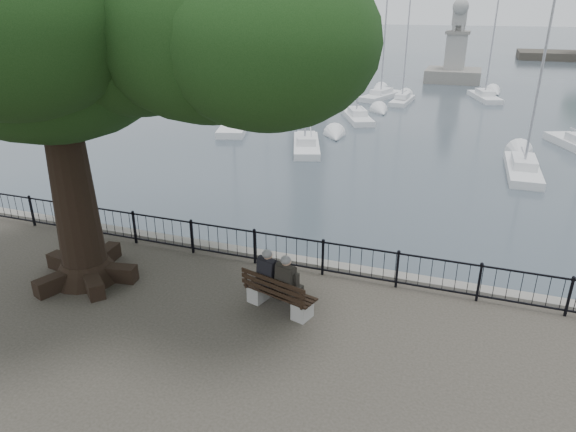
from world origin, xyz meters
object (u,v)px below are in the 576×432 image
at_px(person_right, 289,285).
at_px(lion_monument, 455,62).
at_px(tree, 82,12).
at_px(person_left, 271,279).
at_px(bench, 278,297).

relative_size(person_right, lion_monument, 0.18).
bearing_deg(tree, lion_monument, 83.10).
relative_size(person_left, lion_monument, 0.18).
height_order(tree, lion_monument, tree).
bearing_deg(lion_monument, bench, -91.76).
bearing_deg(person_right, lion_monument, 88.55).
height_order(bench, person_right, person_right).
height_order(bench, person_left, person_left).
distance_m(person_right, tree, 7.64).
distance_m(person_left, tree, 7.34).
distance_m(bench, person_right, 0.46).
height_order(person_left, lion_monument, lion_monument).
relative_size(bench, tree, 0.15).
bearing_deg(person_left, person_right, -16.25).
relative_size(bench, person_left, 1.25).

